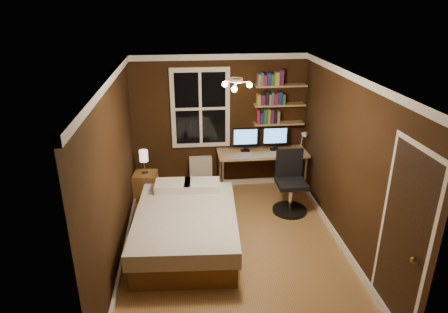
{
  "coord_description": "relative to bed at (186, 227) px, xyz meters",
  "views": [
    {
      "loc": [
        -0.66,
        -4.91,
        3.43
      ],
      "look_at": [
        -0.09,
        0.45,
        1.25
      ],
      "focal_mm": 32.0,
      "sensor_mm": 36.0,
      "label": 1
    }
  ],
  "objects": [
    {
      "name": "desk_lamp",
      "position": [
        2.15,
        1.55,
        0.71
      ],
      "size": [
        0.14,
        0.32,
        0.44
      ],
      "primitive_type": null,
      "color": "silver",
      "rests_on": "desk"
    },
    {
      "name": "office_chair",
      "position": [
        1.77,
        0.85,
        0.12
      ],
      "size": [
        0.59,
        0.59,
        1.06
      ],
      "rotation": [
        0.0,
        0.0,
        0.01
      ],
      "color": "black",
      "rests_on": "ground"
    },
    {
      "name": "floor",
      "position": [
        0.68,
        -0.13,
        -0.29
      ],
      "size": [
        4.2,
        4.2,
        0.0
      ],
      "primitive_type": "plane",
      "color": "olive",
      "rests_on": "ground"
    },
    {
      "name": "bedside_lamp",
      "position": [
        -0.7,
        1.53,
        0.43
      ],
      "size": [
        0.15,
        0.15,
        0.44
      ],
      "primitive_type": null,
      "color": "#F1E4CA",
      "rests_on": "nightstand"
    },
    {
      "name": "bookshelf_middle",
      "position": [
        1.76,
        1.85,
        1.31
      ],
      "size": [
        0.92,
        0.22,
        0.03
      ],
      "primitive_type": "cube",
      "color": "tan",
      "rests_on": "wall_back"
    },
    {
      "name": "books_row_lower",
      "position": [
        1.76,
        1.85,
        1.09
      ],
      "size": [
        0.42,
        0.16,
        0.23
      ],
      "primitive_type": null,
      "color": "maroon",
      "rests_on": "bookshelf_lower"
    },
    {
      "name": "wall_left",
      "position": [
        -0.92,
        -0.13,
        0.96
      ],
      "size": [
        0.04,
        4.2,
        2.5
      ],
      "primitive_type": "cube",
      "color": "black",
      "rests_on": "ground"
    },
    {
      "name": "bookshelf_upper",
      "position": [
        1.76,
        1.85,
        1.66
      ],
      "size": [
        0.92,
        0.22,
        0.03
      ],
      "primitive_type": "cube",
      "color": "tan",
      "rests_on": "wall_back"
    },
    {
      "name": "radiator",
      "position": [
        0.31,
        1.86,
        0.03
      ],
      "size": [
        0.42,
        0.15,
        0.63
      ],
      "primitive_type": "cube",
      "color": "silver",
      "rests_on": "ground"
    },
    {
      "name": "monitor_right",
      "position": [
        1.68,
        1.73,
        0.71
      ],
      "size": [
        0.47,
        0.12,
        0.44
      ],
      "primitive_type": null,
      "color": "black",
      "rests_on": "desk"
    },
    {
      "name": "books_row_upper",
      "position": [
        1.76,
        1.85,
        1.79
      ],
      "size": [
        0.42,
        0.16,
        0.23
      ],
      "primitive_type": null,
      "color": "#26592F",
      "rests_on": "bookshelf_upper"
    },
    {
      "name": "door_knob",
      "position": [
        2.23,
        -1.98,
        0.71
      ],
      "size": [
        0.06,
        0.06,
        0.06
      ],
      "primitive_type": "sphere",
      "color": "#BF8037",
      "rests_on": "door"
    },
    {
      "name": "monitor_left",
      "position": [
        1.13,
        1.73,
        0.71
      ],
      "size": [
        0.47,
        0.12,
        0.44
      ],
      "primitive_type": null,
      "color": "black",
      "rests_on": "desk"
    },
    {
      "name": "bed",
      "position": [
        0.0,
        0.0,
        0.0
      ],
      "size": [
        1.55,
        2.08,
        0.68
      ],
      "rotation": [
        0.0,
        0.0,
        -0.06
      ],
      "color": "brown",
      "rests_on": "ground"
    },
    {
      "name": "wall_back",
      "position": [
        0.68,
        1.97,
        0.96
      ],
      "size": [
        3.2,
        0.04,
        2.5
      ],
      "primitive_type": "cube",
      "color": "black",
      "rests_on": "ground"
    },
    {
      "name": "window",
      "position": [
        0.33,
        1.94,
        1.26
      ],
      "size": [
        1.06,
        0.06,
        1.46
      ],
      "primitive_type": "cube",
      "color": "white",
      "rests_on": "wall_back"
    },
    {
      "name": "bookshelf_lower",
      "position": [
        1.76,
        1.85,
        0.96
      ],
      "size": [
        0.92,
        0.22,
        0.03
      ],
      "primitive_type": "cube",
      "color": "tan",
      "rests_on": "wall_back"
    },
    {
      "name": "nightstand",
      "position": [
        -0.7,
        1.53,
        -0.04
      ],
      "size": [
        0.44,
        0.44,
        0.5
      ],
      "primitive_type": "cube",
      "rotation": [
        0.0,
        0.0,
        -0.1
      ],
      "color": "brown",
      "rests_on": "ground"
    },
    {
      "name": "ceiling_fixture",
      "position": [
        0.68,
        -0.23,
        2.11
      ],
      "size": [
        0.44,
        0.44,
        0.18
      ],
      "primitive_type": null,
      "color": "beige",
      "rests_on": "ceiling"
    },
    {
      "name": "desk",
      "position": [
        1.43,
        1.65,
        0.43
      ],
      "size": [
        1.63,
        0.61,
        0.78
      ],
      "color": "tan",
      "rests_on": "ground"
    },
    {
      "name": "wall_right",
      "position": [
        2.28,
        -0.13,
        0.96
      ],
      "size": [
        0.04,
        4.2,
        2.5
      ],
      "primitive_type": "cube",
      "color": "black",
      "rests_on": "ground"
    },
    {
      "name": "books_row_middle",
      "position": [
        1.76,
        1.85,
        1.44
      ],
      "size": [
        0.48,
        0.16,
        0.23
      ],
      "primitive_type": null,
      "color": "navy",
      "rests_on": "bookshelf_middle"
    },
    {
      "name": "ceiling",
      "position": [
        0.68,
        -0.13,
        2.21
      ],
      "size": [
        3.2,
        4.2,
        0.02
      ],
      "primitive_type": "cube",
      "color": "white",
      "rests_on": "wall_back"
    },
    {
      "name": "door",
      "position": [
        2.27,
        -1.68,
        0.73
      ],
      "size": [
        0.03,
        0.82,
        2.05
      ],
      "primitive_type": null,
      "color": "black",
      "rests_on": "ground"
    }
  ]
}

